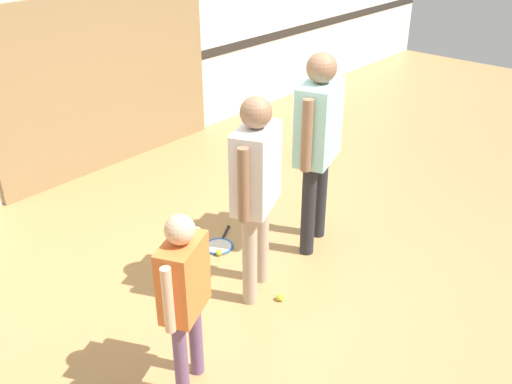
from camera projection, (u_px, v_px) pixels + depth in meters
The scene contains 9 objects.
ground_plane at pixel (270, 276), 4.95m from camera, with size 16.00×16.00×0.00m, color #A87F4C.
wall_back at pixel (53, 39), 5.96m from camera, with size 16.00×0.07×3.20m.
wall_panel at pixel (108, 82), 6.57m from camera, with size 2.93×0.05×2.02m.
person_instructor at pixel (256, 179), 4.30m from camera, with size 0.60×0.42×1.69m.
person_student_left at pixel (184, 287), 3.49m from camera, with size 0.46×0.33×1.32m.
person_student_right at pixel (318, 133), 4.90m from camera, with size 0.66×0.42×1.82m.
racket_spare_on_floor at pixel (219, 245), 5.37m from camera, with size 0.52×0.38×0.03m.
tennis_ball_near_instructor at pixel (280, 297), 4.65m from camera, with size 0.07×0.07×0.07m, color #CCE038.
tennis_ball_by_spare_racket at pixel (219, 252), 5.22m from camera, with size 0.07×0.07×0.07m, color #CCE038.
Camera 1 is at (-3.11, -2.57, 2.96)m, focal length 40.00 mm.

